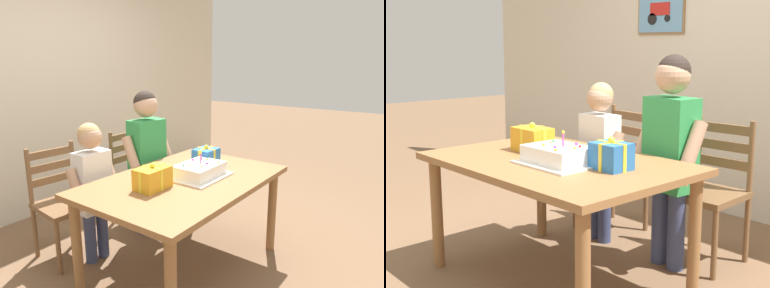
{
  "view_description": "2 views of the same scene",
  "coord_description": "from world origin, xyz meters",
  "views": [
    {
      "loc": [
        -1.95,
        -1.5,
        1.59
      ],
      "look_at": [
        0.18,
        0.07,
        0.96
      ],
      "focal_mm": 32.87,
      "sensor_mm": 36.0,
      "label": 1
    },
    {
      "loc": [
        2.27,
        -1.91,
        1.39
      ],
      "look_at": [
        0.17,
        0.01,
        0.85
      ],
      "focal_mm": 49.73,
      "sensor_mm": 36.0,
      "label": 2
    }
  ],
  "objects": [
    {
      "name": "gift_box_red_large",
      "position": [
        -0.29,
        0.05,
        0.81
      ],
      "size": [
        0.24,
        0.17,
        0.18
      ],
      "color": "gold",
      "rests_on": "dining_table"
    },
    {
      "name": "child_older",
      "position": [
        0.3,
        0.66,
        0.81
      ],
      "size": [
        0.5,
        0.29,
        1.33
      ],
      "color": "#38426B",
      "rests_on": "ground"
    },
    {
      "name": "back_wall",
      "position": [
        -0.0,
        1.9,
        1.3
      ],
      "size": [
        6.4,
        0.11,
        2.6
      ],
      "color": "beige",
      "rests_on": "ground"
    },
    {
      "name": "dining_table",
      "position": [
        0.0,
        0.0,
        0.65
      ],
      "size": [
        1.5,
        0.99,
        0.74
      ],
      "color": "olive",
      "rests_on": "ground"
    },
    {
      "name": "child_younger",
      "position": [
        -0.32,
        0.66,
        0.69
      ],
      "size": [
        0.41,
        0.24,
        1.13
      ],
      "color": "#38426B",
      "rests_on": "ground"
    },
    {
      "name": "chair_right",
      "position": [
        0.42,
        0.92,
        0.47
      ],
      "size": [
        0.43,
        0.43,
        0.92
      ],
      "color": "brown",
      "rests_on": "ground"
    },
    {
      "name": "chair_left",
      "position": [
        -0.42,
        0.92,
        0.47
      ],
      "size": [
        0.46,
        0.46,
        0.92
      ],
      "color": "brown",
      "rests_on": "ground"
    },
    {
      "name": "ground_plane",
      "position": [
        0.0,
        0.0,
        0.0
      ],
      "size": [
        20.0,
        20.0,
        0.0
      ],
      "primitive_type": "plane",
      "color": "brown"
    },
    {
      "name": "birthday_cake",
      "position": [
        0.1,
        -0.07,
        0.79
      ],
      "size": [
        0.44,
        0.34,
        0.19
      ],
      "color": "white",
      "rests_on": "dining_table"
    },
    {
      "name": "gift_box_beside_cake",
      "position": [
        0.37,
        0.06,
        0.81
      ],
      "size": [
        0.2,
        0.17,
        0.18
      ],
      "color": "#286BB7",
      "rests_on": "dining_table"
    }
  ]
}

